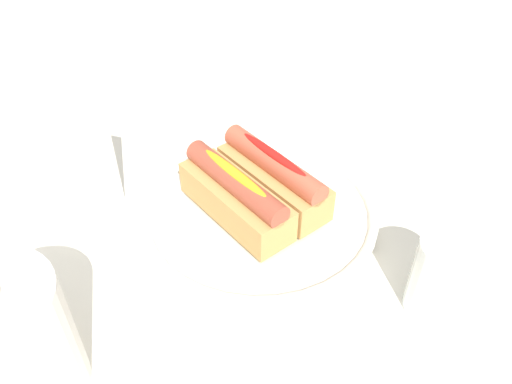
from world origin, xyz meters
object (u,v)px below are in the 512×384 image
at_px(water_glass, 444,282).
at_px(paper_towel_roll, 6,349).
at_px(serving_bowl, 256,216).
at_px(hotdog_back, 235,196).
at_px(napkin_box, 65,153).
at_px(hotdog_front, 276,178).

xyz_separation_m(water_glass, paper_towel_roll, (0.26, 0.31, 0.02)).
relative_size(serving_bowl, hotdog_back, 1.74).
xyz_separation_m(serving_bowl, paper_towel_roll, (0.04, 0.29, 0.05)).
relative_size(hotdog_back, paper_towel_roll, 1.18).
xyz_separation_m(hotdog_back, paper_towel_roll, (0.03, 0.26, 0.00)).
height_order(serving_bowl, water_glass, water_glass).
relative_size(paper_towel_roll, napkin_box, 0.89).
distance_m(hotdog_back, paper_towel_roll, 0.26).
distance_m(hotdog_front, paper_towel_roll, 0.32).
xyz_separation_m(water_glass, napkin_box, (0.43, 0.11, 0.03)).
relative_size(water_glass, paper_towel_roll, 0.67).
bearing_deg(napkin_box, hotdog_back, -177.07).
bearing_deg(hotdog_front, napkin_box, 29.19).
distance_m(hotdog_front, water_glass, 0.21).
height_order(hotdog_front, water_glass, hotdog_front).
relative_size(serving_bowl, napkin_box, 1.83).
bearing_deg(hotdog_back, water_glass, -169.22).
relative_size(hotdog_front, hotdog_back, 1.00).
relative_size(hotdog_back, napkin_box, 1.05).
height_order(serving_bowl, hotdog_front, hotdog_front).
distance_m(hotdog_back, water_glass, 0.23).
relative_size(serving_bowl, hotdog_front, 1.74).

